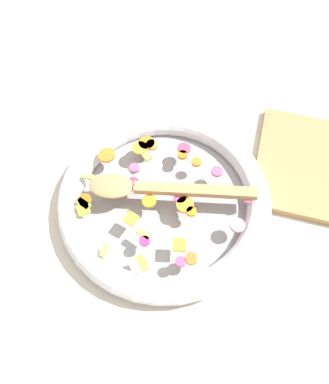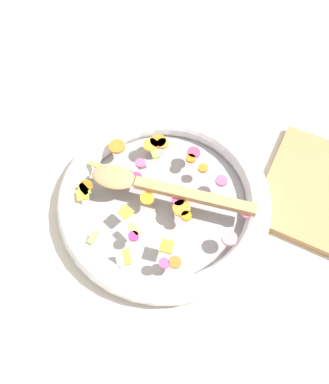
% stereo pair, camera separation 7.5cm
% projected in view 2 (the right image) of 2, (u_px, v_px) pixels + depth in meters
% --- Properties ---
extents(ground_plane, '(4.00, 4.00, 0.00)m').
position_uv_depth(ground_plane, '(164.00, 204.00, 0.79)').
color(ground_plane, beige).
extents(skillet, '(0.44, 0.44, 0.05)m').
position_uv_depth(skillet, '(164.00, 199.00, 0.77)').
color(skillet, gray).
rests_on(skillet, ground_plane).
extents(chopped_vegetables, '(0.30, 0.35, 0.01)m').
position_uv_depth(chopped_vegetables, '(155.00, 187.00, 0.75)').
color(chopped_vegetables, orange).
rests_on(chopped_vegetables, skillet).
extents(wooden_spoon, '(0.10, 0.33, 0.01)m').
position_uv_depth(wooden_spoon, '(155.00, 186.00, 0.74)').
color(wooden_spoon, '#A87F51').
rests_on(wooden_spoon, chopped_vegetables).
extents(cutting_board, '(0.27, 0.20, 0.02)m').
position_uv_depth(cutting_board, '(314.00, 188.00, 0.80)').
color(cutting_board, '#9E7547').
rests_on(cutting_board, ground_plane).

